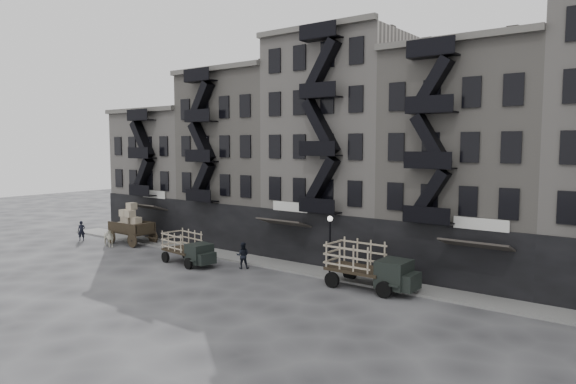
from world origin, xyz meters
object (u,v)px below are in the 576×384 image
Objects in this scene: horse at (107,238)px; pedestrian_west at (82,231)px; stake_truck_west at (188,246)px; pedestrian_mid at (243,255)px; wagon at (131,220)px; stake_truck_east at (369,263)px.

horse is 4.51m from pedestrian_west.
horse is 1.06× the size of pedestrian_west.
pedestrian_mid is (4.21, 1.44, -0.41)m from stake_truck_west.
wagon is 0.87× the size of stake_truck_west.
horse is 0.39× the size of stake_truck_west.
pedestrian_mid is (-9.83, -0.76, -0.68)m from stake_truck_east.
wagon reaches higher than stake_truck_west.
stake_truck_east reaches higher than horse.
stake_truck_east is at bearing -0.51° from wagon.
wagon is at bearing 1.16° from horse.
horse is 14.87m from pedestrian_mid.
horse is 10.62m from stake_truck_west.
wagon is 0.75× the size of stake_truck_east.
pedestrian_mid is (19.31, 1.04, 0.04)m from pedestrian_west.
horse is 0.45× the size of wagon.
pedestrian_mid is (14.43, -0.90, -1.14)m from wagon.
stake_truck_west is (10.23, -2.34, -0.73)m from wagon.
horse is at bearing -173.33° from stake_truck_west.
stake_truck_east is (24.64, 2.10, 0.82)m from horse.
stake_truck_west is 4.46m from pedestrian_mid.
stake_truck_west is at bearing -13.06° from wagon.
stake_truck_west reaches higher than pedestrian_west.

